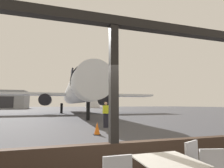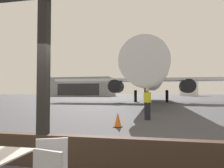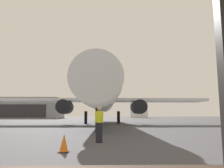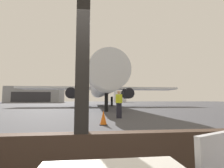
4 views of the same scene
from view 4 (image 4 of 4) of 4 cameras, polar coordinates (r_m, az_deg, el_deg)
The scene contains 7 objects.
ground_plane at distance 42.50m, azimuth -6.98°, elevation -7.16°, with size 220.00×220.00×0.00m, color #424247.
window_frame at distance 2.49m, azimuth -10.31°, elevation -0.87°, with size 7.98×0.24×3.77m.
airplane at distance 29.35m, azimuth -4.07°, elevation -0.74°, with size 29.16×33.22×10.50m.
ground_crew_worker at distance 10.45m, azimuth 2.42°, elevation -6.91°, with size 0.40×0.57×1.74m.
traffic_cone at distance 7.65m, azimuth -3.03°, elevation -11.82°, with size 0.36×0.36×0.65m.
distant_hangar at distance 85.30m, azimuth -24.85°, elevation -3.48°, with size 23.39×13.95×7.26m.
fuel_storage_tank at distance 92.55m, azimuth 2.79°, elevation -4.44°, with size 7.49×7.49×6.24m, color white.
Camera 4 is at (0.16, -2.48, 1.13)m, focal length 26.17 mm.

